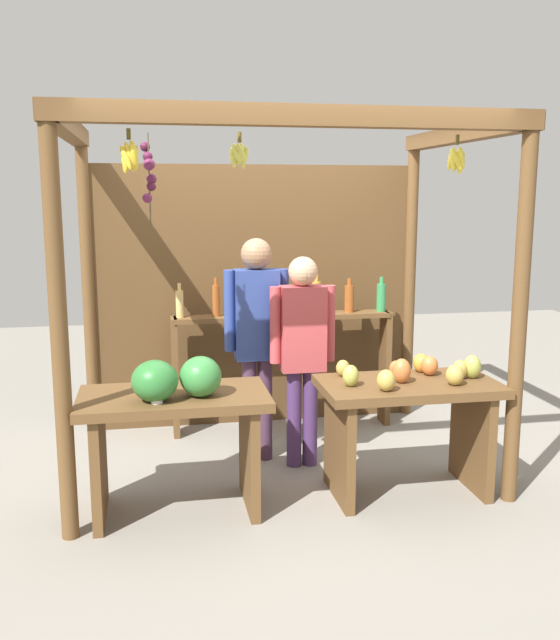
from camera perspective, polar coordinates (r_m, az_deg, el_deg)
name	(u,v)px	position (r m, az deg, el deg)	size (l,w,h in m)	color
ground_plane	(275,461)	(5.35, -0.38, -11.49)	(12.00, 12.00, 0.00)	gray
market_stall	(265,265)	(5.43, -1.27, 4.54)	(2.91, 2.01, 2.48)	brown
fruit_counter_left	(175,416)	(4.37, -8.64, -7.81)	(1.17, 0.65, 1.02)	brown
fruit_counter_right	(409,409)	(4.71, 10.57, -7.19)	(1.17, 0.64, 0.93)	brown
bottle_shelf_unit	(285,338)	(5.83, 0.43, -1.45)	(1.86, 0.22, 1.33)	brown
vendor_man	(257,329)	(5.11, -1.93, -0.71)	(0.48, 0.23, 1.68)	#492E45
vendor_woman	(303,343)	(5.01, 1.87, -1.92)	(0.48, 0.21, 1.55)	#4A2F60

